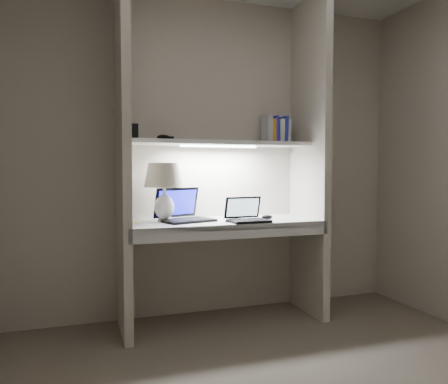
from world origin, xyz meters
name	(u,v)px	position (x,y,z in m)	size (l,w,h in m)	color
back_wall	(212,157)	(0.00, 1.50, 1.25)	(3.20, 0.01, 2.50)	beige
alcove_panel_left	(123,155)	(-0.73, 1.23, 1.25)	(0.06, 0.55, 2.50)	beige
alcove_panel_right	(310,157)	(0.73, 1.23, 1.25)	(0.06, 0.55, 2.50)	beige
desk	(223,223)	(0.00, 1.23, 0.75)	(1.40, 0.55, 0.04)	white
desk_apron	(235,232)	(0.00, 0.96, 0.72)	(1.46, 0.03, 0.10)	silver
shelf	(219,143)	(0.00, 1.32, 1.35)	(1.40, 0.36, 0.03)	silver
strip_light	(219,146)	(0.00, 1.32, 1.33)	(0.60, 0.04, 0.01)	white
table_lamp	(164,182)	(-0.43, 1.28, 1.06)	(0.29, 0.29, 0.43)	white
laptop_main	(183,213)	(-0.29, 1.28, 0.83)	(0.44, 0.41, 0.24)	black
laptop_netbook	(247,216)	(0.14, 1.09, 0.81)	(0.29, 0.26, 0.18)	black
speaker	(234,210)	(0.11, 1.31, 0.83)	(0.09, 0.06, 0.13)	silver
mouse	(267,217)	(0.34, 1.19, 0.79)	(0.09, 0.06, 0.03)	black
cable_coil	(234,220)	(0.06, 1.14, 0.78)	(0.11, 0.11, 0.01)	black
sticky_note	(135,222)	(-0.64, 1.32, 0.77)	(0.07, 0.07, 0.00)	yellow
book_row	(276,131)	(0.51, 1.39, 1.47)	(0.21, 0.14, 0.22)	silver
shelf_box	(133,132)	(-0.64, 1.39, 1.43)	(0.07, 0.05, 0.12)	black
shelf_gadget	(164,138)	(-0.41, 1.41, 1.39)	(0.11, 0.08, 0.05)	black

